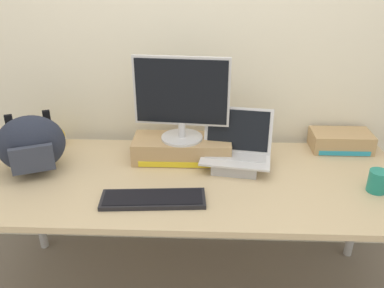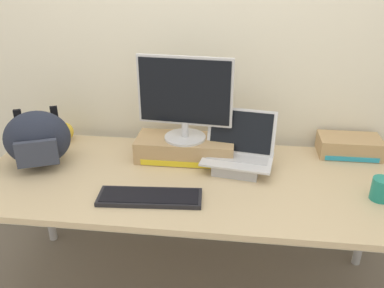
% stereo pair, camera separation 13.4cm
% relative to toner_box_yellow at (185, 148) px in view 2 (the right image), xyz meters
% --- Properties ---
extents(back_wall, '(7.00, 0.10, 2.60)m').
position_rel_toner_box_yellow_xyz_m(back_wall, '(0.06, 0.32, 0.50)').
color(back_wall, silver).
rests_on(back_wall, ground).
extents(desk, '(2.07, 0.82, 0.75)m').
position_rel_toner_box_yellow_xyz_m(desk, '(0.06, -0.20, -0.12)').
color(desk, tan).
rests_on(desk, ground).
extents(toner_box_yellow, '(0.51, 0.22, 0.12)m').
position_rel_toner_box_yellow_xyz_m(toner_box_yellow, '(0.00, 0.00, 0.00)').
color(toner_box_yellow, tan).
rests_on(toner_box_yellow, desk).
extents(desktop_monitor, '(0.48, 0.21, 0.43)m').
position_rel_toner_box_yellow_xyz_m(desktop_monitor, '(-0.00, -0.00, 0.27)').
color(desktop_monitor, silver).
rests_on(desktop_monitor, toner_box_yellow).
extents(open_laptop, '(0.37, 0.28, 0.28)m').
position_rel_toner_box_yellow_xyz_m(open_laptop, '(0.28, -0.08, 0.00)').
color(open_laptop, '#ADADB2').
rests_on(open_laptop, desk).
extents(external_keyboard, '(0.46, 0.18, 0.02)m').
position_rel_toner_box_yellow_xyz_m(external_keyboard, '(-0.10, -0.41, -0.05)').
color(external_keyboard, black).
rests_on(external_keyboard, desk).
extents(messenger_backpack, '(0.37, 0.31, 0.29)m').
position_rel_toner_box_yellow_xyz_m(messenger_backpack, '(-0.72, -0.15, 0.08)').
color(messenger_backpack, '#232838').
rests_on(messenger_backpack, desk).
extents(coffee_mug, '(0.13, 0.09, 0.10)m').
position_rel_toner_box_yellow_xyz_m(coffee_mug, '(0.90, -0.28, -0.01)').
color(coffee_mug, '#1E7F70').
rests_on(coffee_mug, desk).
extents(plush_toy, '(0.11, 0.11, 0.11)m').
position_rel_toner_box_yellow_xyz_m(plush_toy, '(-0.72, 0.14, -0.00)').
color(plush_toy, gold).
rests_on(plush_toy, desk).
extents(toner_box_cyan, '(0.32, 0.18, 0.10)m').
position_rel_toner_box_yellow_xyz_m(toner_box_cyan, '(0.86, 0.15, -0.01)').
color(toner_box_cyan, tan).
rests_on(toner_box_cyan, desk).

